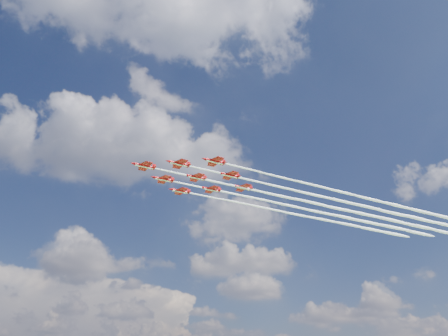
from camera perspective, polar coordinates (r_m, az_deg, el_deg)
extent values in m
cylinder|color=#AA090E|center=(157.55, -10.38, 0.28)|extent=(6.79, 3.52, 0.96)
cone|color=#AA090E|center=(156.47, -11.88, 0.61)|extent=(1.97, 1.54, 0.96)
cone|color=#AA090E|center=(158.67, -8.99, -0.03)|extent=(1.54, 1.30, 0.87)
ellipsoid|color=black|center=(157.28, -10.97, 0.54)|extent=(1.97, 1.42, 0.62)
cube|color=#AA090E|center=(157.65, -10.23, 0.23)|extent=(5.60, 8.45, 0.12)
cube|color=#AA090E|center=(158.50, -9.20, 0.01)|extent=(2.31, 3.36, 0.10)
cube|color=#AA090E|center=(158.88, -9.12, 0.25)|extent=(1.33, 0.64, 1.56)
cube|color=white|center=(157.36, -10.39, 0.14)|extent=(6.33, 3.19, 0.10)
cylinder|color=#AA090E|center=(154.19, -5.90, 0.57)|extent=(6.79, 3.52, 0.96)
cone|color=#AA090E|center=(152.80, -7.40, 0.92)|extent=(1.97, 1.54, 0.96)
cone|color=#AA090E|center=(155.60, -4.52, 0.26)|extent=(1.54, 1.30, 0.87)
ellipsoid|color=black|center=(153.79, -6.49, 0.84)|extent=(1.97, 1.42, 0.62)
cube|color=#AA090E|center=(154.32, -5.75, 0.53)|extent=(5.60, 8.45, 0.12)
cube|color=#AA090E|center=(155.38, -4.72, 0.30)|extent=(2.31, 3.36, 0.10)
cube|color=#AA090E|center=(155.79, -4.66, 0.55)|extent=(1.33, 0.64, 1.56)
cube|color=white|center=(154.00, -5.91, 0.43)|extent=(6.33, 3.19, 0.10)
cylinder|color=#AA090E|center=(166.94, -7.93, -1.46)|extent=(6.79, 3.52, 0.96)
cone|color=#AA090E|center=(165.65, -9.33, -1.16)|extent=(1.97, 1.54, 0.96)
cone|color=#AA090E|center=(168.24, -6.64, -1.74)|extent=(1.54, 1.30, 0.87)
ellipsoid|color=black|center=(166.57, -8.48, -1.22)|extent=(1.97, 1.42, 0.62)
cube|color=#AA090E|center=(167.05, -7.79, -1.50)|extent=(5.60, 8.45, 0.12)
cube|color=#AA090E|center=(168.04, -6.83, -1.70)|extent=(2.31, 3.36, 0.10)
cube|color=#AA090E|center=(168.42, -6.76, -1.47)|extent=(1.33, 0.64, 1.56)
cube|color=white|center=(166.76, -7.94, -1.60)|extent=(6.33, 3.19, 0.10)
cylinder|color=#AA090E|center=(151.81, -1.25, 0.88)|extent=(6.79, 3.52, 0.96)
cone|color=#AA090E|center=(150.11, -2.73, 1.23)|extent=(1.97, 1.54, 0.96)
cone|color=#AA090E|center=(153.52, 0.10, 0.55)|extent=(1.54, 1.30, 0.87)
ellipsoid|color=black|center=(151.30, -1.83, 1.15)|extent=(1.97, 1.42, 0.62)
cube|color=#AA090E|center=(151.97, -1.11, 0.83)|extent=(5.60, 8.45, 0.12)
cube|color=#AA090E|center=(153.26, -0.10, 0.60)|extent=(2.31, 3.36, 0.10)
cube|color=#AA090E|center=(153.68, -0.04, 0.85)|extent=(1.33, 0.64, 1.56)
cube|color=white|center=(151.62, -1.25, 0.73)|extent=(6.33, 3.19, 0.10)
cylinder|color=#AA090E|center=(164.05, -3.67, -1.21)|extent=(6.79, 3.52, 0.96)
cone|color=#AA090E|center=(162.47, -5.05, -0.91)|extent=(1.97, 1.54, 0.96)
cone|color=#AA090E|center=(165.63, -2.39, -1.50)|extent=(1.54, 1.30, 0.87)
ellipsoid|color=black|center=(163.57, -4.22, -0.97)|extent=(1.97, 1.42, 0.62)
cube|color=#AA090E|center=(164.20, -3.53, -1.26)|extent=(5.60, 8.45, 0.12)
cube|color=#AA090E|center=(165.39, -2.58, -1.46)|extent=(2.31, 3.36, 0.10)
cube|color=#AA090E|center=(165.78, -2.52, -1.22)|extent=(1.33, 0.64, 1.56)
cube|color=white|center=(163.87, -3.67, -1.35)|extent=(6.33, 3.19, 0.10)
cylinder|color=#AA090E|center=(176.73, -5.75, -3.01)|extent=(6.79, 3.52, 0.96)
cone|color=#AA090E|center=(175.27, -7.05, -2.74)|extent=(1.97, 1.54, 0.96)
cone|color=#AA090E|center=(178.20, -4.54, -3.26)|extent=(1.54, 1.30, 0.87)
ellipsoid|color=black|center=(176.29, -6.26, -2.78)|extent=(1.97, 1.42, 0.62)
cube|color=#AA090E|center=(176.87, -5.62, -3.05)|extent=(5.60, 8.45, 0.12)
cube|color=#AA090E|center=(177.97, -4.72, -3.22)|extent=(2.31, 3.36, 0.10)
cube|color=#AA090E|center=(178.34, -4.66, -3.00)|extent=(1.33, 0.64, 1.56)
cube|color=white|center=(176.57, -5.75, -3.14)|extent=(6.33, 3.19, 0.10)
cylinder|color=#AA090E|center=(162.11, 0.72, -0.95)|extent=(6.79, 3.52, 0.96)
cone|color=#AA090E|center=(160.24, -0.64, -0.64)|extent=(1.97, 1.54, 0.96)
cone|color=#AA090E|center=(163.96, 1.97, -1.24)|extent=(1.54, 1.30, 0.87)
ellipsoid|color=black|center=(161.52, 0.18, -0.70)|extent=(1.97, 1.42, 0.62)
cube|color=#AA090E|center=(162.29, 0.86, -1.00)|extent=(5.60, 8.45, 0.12)
cube|color=#AA090E|center=(163.68, 1.79, -1.20)|extent=(2.31, 3.36, 0.10)
cube|color=#AA090E|center=(164.09, 1.83, -0.96)|extent=(1.33, 0.64, 1.56)
cube|color=white|center=(161.93, 0.72, -1.09)|extent=(6.33, 3.19, 0.10)
cylinder|color=#AA090E|center=(174.28, -1.69, -2.79)|extent=(6.79, 3.52, 0.96)
cone|color=#AA090E|center=(172.54, -2.98, -2.52)|extent=(1.97, 1.54, 0.96)
cone|color=#AA090E|center=(176.00, -0.50, -3.04)|extent=(1.54, 1.30, 0.87)
ellipsoid|color=black|center=(173.73, -2.20, -2.57)|extent=(1.97, 1.42, 0.62)
cube|color=#AA090E|center=(174.44, -1.56, -2.83)|extent=(5.60, 8.45, 0.12)
cube|color=#AA090E|center=(175.74, -0.68, -3.01)|extent=(2.31, 3.36, 0.10)
cube|color=#AA090E|center=(176.12, -0.63, -2.78)|extent=(1.33, 0.64, 1.56)
cube|color=white|center=(174.11, -1.69, -2.93)|extent=(6.33, 3.19, 0.10)
cylinder|color=#AA090E|center=(172.72, 2.46, -2.56)|extent=(6.79, 3.52, 0.96)
cone|color=#AA090E|center=(170.71, 1.20, -2.29)|extent=(1.97, 1.54, 0.96)
cone|color=#AA090E|center=(174.70, 3.61, -2.81)|extent=(1.54, 1.30, 0.87)
ellipsoid|color=black|center=(172.06, 1.96, -2.33)|extent=(1.97, 1.42, 0.62)
cube|color=#AA090E|center=(172.91, 2.58, -2.60)|extent=(5.60, 8.45, 0.12)
cube|color=#AA090E|center=(174.40, 3.44, -2.77)|extent=(2.31, 3.36, 0.10)
cube|color=#AA090E|center=(174.79, 3.48, -2.55)|extent=(1.33, 0.64, 1.56)
cube|color=white|center=(172.55, 2.46, -2.69)|extent=(6.33, 3.19, 0.10)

